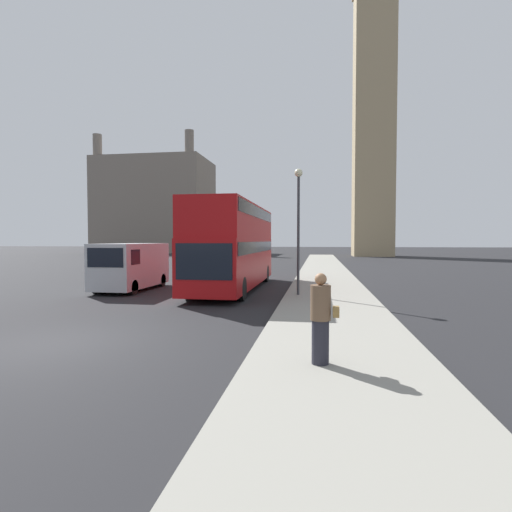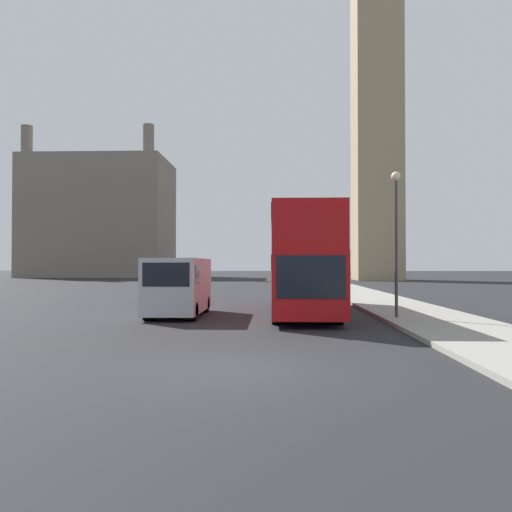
{
  "view_description": "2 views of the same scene",
  "coord_description": "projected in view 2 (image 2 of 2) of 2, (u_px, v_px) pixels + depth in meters",
  "views": [
    {
      "loc": [
        6.49,
        -9.01,
        2.59
      ],
      "look_at": [
        3.45,
        10.35,
        1.82
      ],
      "focal_mm": 28.0,
      "sensor_mm": 36.0,
      "label": 1
    },
    {
      "loc": [
        0.83,
        -10.5,
        2.19
      ],
      "look_at": [
        -0.14,
        17.94,
        2.65
      ],
      "focal_mm": 35.0,
      "sensor_mm": 36.0,
      "label": 2
    }
  ],
  "objects": [
    {
      "name": "street_lamp",
      "position": [
        396.0,
        221.0,
        19.27
      ],
      "size": [
        0.36,
        0.36,
        5.62
      ],
      "color": "#38383D",
      "rests_on": "sidewalk_strip"
    },
    {
      "name": "ground_plane",
      "position": [
        234.0,
        368.0,
        10.49
      ],
      "size": [
        300.0,
        300.0,
        0.0
      ],
      "primitive_type": "plane",
      "color": "black"
    },
    {
      "name": "clock_tower",
      "position": [
        376.0,
        55.0,
        69.1
      ],
      "size": [
        6.71,
        6.88,
        60.88
      ],
      "color": "tan",
      "rests_on": "ground_plane"
    },
    {
      "name": "white_van",
      "position": [
        179.0,
        285.0,
        21.0
      ],
      "size": [
        2.1,
        5.19,
        2.43
      ],
      "color": "#B2B7BC",
      "rests_on": "ground_plane"
    },
    {
      "name": "building_block_distant",
      "position": [
        101.0,
        218.0,
        85.93
      ],
      "size": [
        23.21,
        15.04,
        24.45
      ],
      "color": "slate",
      "rests_on": "ground_plane"
    },
    {
      "name": "red_double_decker_bus",
      "position": [
        301.0,
        258.0,
        22.11
      ],
      "size": [
        2.63,
        11.41,
        4.41
      ],
      "color": "#A80F11",
      "rests_on": "ground_plane"
    }
  ]
}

